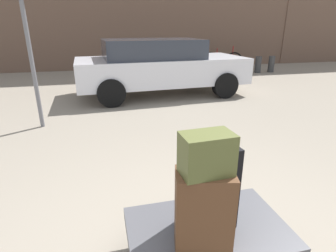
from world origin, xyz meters
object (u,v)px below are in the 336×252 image
Objects in this scene: parked_car at (159,66)px; bollard_kerb_far at (258,65)px; suitcase_black_front_right at (208,188)px; bollard_kerb_near at (184,67)px; suitcase_brown_rear_right at (203,213)px; luggage_cart at (207,234)px; no_parking_sign at (27,34)px; bollard_kerb_mid at (221,66)px; bollard_corner at (271,64)px; duffel_bag_olive_topmost_pile at (207,154)px; bicycle_leaning at (221,60)px.

parked_car is 7.00× the size of bollard_kerb_far.
bollard_kerb_near is (2.33, 8.05, -0.34)m from suitcase_black_front_right.
bollard_kerb_far is at bearing 69.47° from suitcase_brown_rear_right.
suitcase_black_front_right is at bearing -123.69° from bollard_kerb_far.
luggage_cart is 1.84× the size of bollard_kerb_far.
suitcase_brown_rear_right is at bearing -106.50° from bollard_kerb_near.
no_parking_sign reaches higher than bollard_kerb_near.
bollard_kerb_near and bollard_kerb_mid have the same top height.
suitcase_black_front_right is 0.14× the size of parked_car.
bollard_corner is at bearing 27.06° from parked_car.
no_parking_sign is at bearing -143.54° from parked_car.
duffel_bag_olive_topmost_pile is 0.11× the size of no_parking_sign.
bollard_kerb_mid is at bearing 58.30° from suitcase_black_front_right.
bollard_kerb_far is at bearing 49.82° from suitcase_black_front_right.
luggage_cart is at bearing -91.75° from suitcase_black_front_right.
duffel_bag_olive_topmost_pile reaches higher than bollard_kerb_near.
no_parking_sign reaches higher than bollard_kerb_mid.
suitcase_brown_rear_right is 0.13× the size of parked_car.
luggage_cart is at bearing -126.38° from bollard_corner.
bollard_kerb_mid is (-0.56, -1.19, -0.06)m from bicycle_leaning.
bicycle_leaning is at bearing 58.32° from suitcase_black_front_right.
luggage_cart is 0.44× the size of no_parking_sign.
suitcase_black_front_right reaches higher than bollard_kerb_near.
bollard_kerb_far is at bearing 32.46° from no_parking_sign.
bicycle_leaning is 2.00m from bollard_corner.
suitcase_brown_rear_right reaches higher than bollard_kerb_far.
bollard_kerb_near is at bearing 180.00° from bollard_kerb_far.
no_parking_sign is at bearing 116.58° from luggage_cart.
bollard_kerb_mid is at bearing -115.03° from bicycle_leaning.
suitcase_brown_rear_right reaches higher than bollard_corner.
luggage_cart is 10.04m from bollard_corner.
no_parking_sign is (-1.77, 3.54, 1.33)m from luggage_cart.
bollard_kerb_mid is at bearing 180.00° from bollard_corner.
parked_car is at bearing 77.22° from duffel_bag_olive_topmost_pile.
bollard_kerb_mid is at bearing 61.49° from duffel_bag_olive_topmost_pile.
suitcase_brown_rear_right reaches higher than bollard_kerb_mid.
parked_car reaches higher than luggage_cart.
duffel_bag_olive_topmost_pile is 5.74m from parked_car.
bollard_kerb_near is at bearing 70.29° from duffel_bag_olive_topmost_pile.
suitcase_black_front_right is 2.08× the size of duffel_bag_olive_topmost_pile.
duffel_bag_olive_topmost_pile is 0.47× the size of bollard_corner.
luggage_cart is at bearing -63.42° from no_parking_sign.
suitcase_black_front_right reaches higher than bollard_kerb_far.
suitcase_brown_rear_right is at bearing -66.10° from no_parking_sign.
bicycle_leaning is (4.47, 9.46, -0.25)m from suitcase_brown_rear_right.
bicycle_leaning is at bearing 61.52° from duffel_bag_olive_topmost_pile.
parked_car is 3.35m from no_parking_sign.
suitcase_black_front_right is at bearing -63.26° from no_parking_sign.
bicycle_leaning reaches higher than luggage_cart.
luggage_cart is 10.24m from bicycle_leaning.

